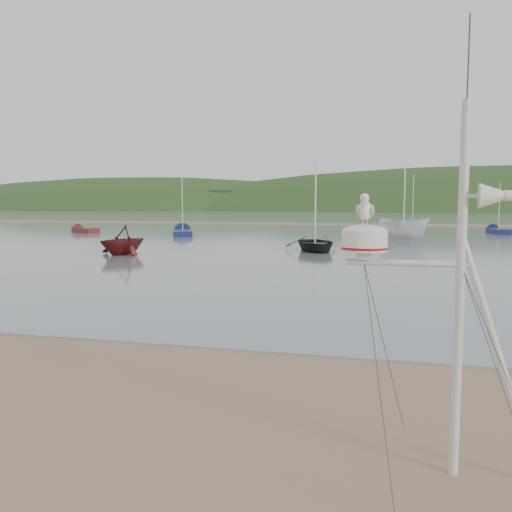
% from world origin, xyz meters
% --- Properties ---
extents(ground, '(560.00, 560.00, 0.00)m').
position_xyz_m(ground, '(0.00, 0.00, 0.00)').
color(ground, '#87684E').
rests_on(ground, ground).
extents(water, '(560.00, 256.00, 0.04)m').
position_xyz_m(water, '(0.00, 132.00, 0.02)').
color(water, slate).
rests_on(water, ground).
extents(sandbar, '(560.00, 7.00, 0.07)m').
position_xyz_m(sandbar, '(0.00, 70.00, 0.07)').
color(sandbar, '#87684E').
rests_on(sandbar, water).
extents(hill_ridge, '(620.00, 180.00, 80.00)m').
position_xyz_m(hill_ridge, '(18.52, 235.00, -19.70)').
color(hill_ridge, '#213B18').
rests_on(hill_ridge, ground).
extents(far_cottages, '(294.40, 6.30, 8.00)m').
position_xyz_m(far_cottages, '(3.00, 196.00, 4.00)').
color(far_cottages, silver).
rests_on(far_cottages, ground).
extents(mast_rig, '(2.27, 2.42, 5.11)m').
position_xyz_m(mast_rig, '(4.27, -0.38, 1.23)').
color(mast_rig, silver).
rests_on(mast_rig, ground).
extents(boat_dark, '(3.49, 2.02, 4.70)m').
position_xyz_m(boat_dark, '(-1.28, 27.49, 2.39)').
color(boat_dark, black).
rests_on(boat_dark, water).
extents(boat_red, '(3.28, 2.62, 3.30)m').
position_xyz_m(boat_red, '(-11.97, 22.31, 1.69)').
color(boat_red, '#581415').
rests_on(boat_red, water).
extents(boat_white, '(2.73, 2.73, 5.06)m').
position_xyz_m(boat_white, '(4.29, 37.85, 2.57)').
color(boat_white, silver).
rests_on(boat_white, water).
extents(sailboat_dark_mid, '(2.75, 6.95, 6.73)m').
position_xyz_m(sailboat_dark_mid, '(5.78, 57.62, 0.30)').
color(sailboat_dark_mid, black).
rests_on(sailboat_dark_mid, ground).
extents(dinghy_red_far, '(5.03, 3.92, 1.26)m').
position_xyz_m(dinghy_red_far, '(-28.07, 43.25, 0.29)').
color(dinghy_red_far, '#581415').
rests_on(dinghy_red_far, ground).
extents(sailboat_blue_near, '(4.25, 7.10, 6.94)m').
position_xyz_m(sailboat_blue_near, '(-16.39, 42.51, 0.30)').
color(sailboat_blue_near, '#161D4F').
rests_on(sailboat_blue_near, ground).
extents(sailboat_blue_far, '(1.86, 5.61, 5.53)m').
position_xyz_m(sailboat_blue_far, '(13.42, 52.49, 0.30)').
color(sailboat_blue_far, '#161D4F').
rests_on(sailboat_blue_far, ground).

